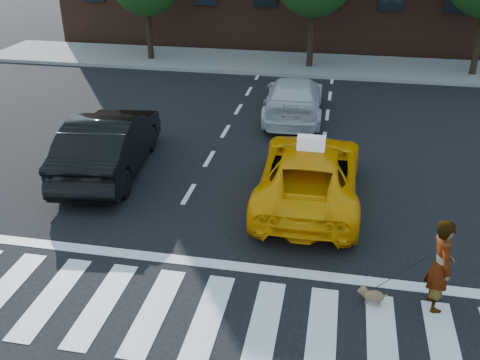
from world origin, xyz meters
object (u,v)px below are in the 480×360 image
object	(u,v)px
black_sedan	(109,143)
dog	(371,295)
white_suv	(294,98)
woman	(441,265)
taxi	(310,173)

from	to	relation	value
black_sedan	dog	xyz separation A→B (m)	(6.89, -4.39, -0.64)
black_sedan	dog	size ratio (longest dim) A/B	9.12
white_suv	woman	distance (m)	10.12
taxi	white_suv	xyz separation A→B (m)	(-0.98, 5.86, -0.03)
taxi	woman	distance (m)	4.44
taxi	white_suv	size ratio (longest dim) A/B	1.08
black_sedan	dog	bearing A→B (deg)	140.77
white_suv	taxi	bearing A→B (deg)	96.70
black_sedan	dog	world-z (taller)	black_sedan
white_suv	black_sedan	bearing A→B (deg)	46.68
dog	taxi	bearing A→B (deg)	122.69
taxi	dog	bearing A→B (deg)	110.47
black_sedan	woman	size ratio (longest dim) A/B	2.79
black_sedan	white_suv	world-z (taller)	black_sedan
woman	dog	world-z (taller)	woman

